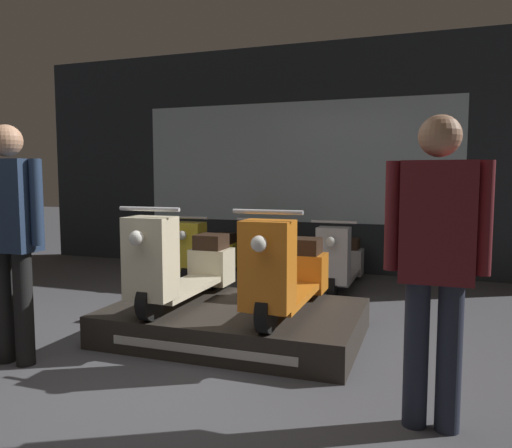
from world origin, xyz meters
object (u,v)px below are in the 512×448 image
object	(u,v)px
scooter_backrow_0	(207,253)
scooter_backrow_1	(271,257)
scooter_display_left	(183,266)
scooter_backrow_2	(341,261)
person_left_browsing	(10,226)
person_right_browsing	(436,252)
scooter_display_right	(287,272)

from	to	relation	value
scooter_backrow_0	scooter_backrow_1	bearing A→B (deg)	0.00
scooter_display_left	scooter_backrow_0	world-z (taller)	scooter_display_left
scooter_backrow_2	scooter_backrow_1	bearing A→B (deg)	180.00
scooter_display_left	person_left_browsing	world-z (taller)	person_left_browsing
person_right_browsing	scooter_display_right	bearing A→B (deg)	136.71
person_left_browsing	person_right_browsing	bearing A→B (deg)	0.00
scooter_display_left	scooter_backrow_1	bearing A→B (deg)	87.47
scooter_display_left	scooter_backrow_0	size ratio (longest dim) A/B	1.00
person_right_browsing	scooter_display_left	bearing A→B (deg)	153.04
scooter_display_left	person_right_browsing	size ratio (longest dim) A/B	0.91
scooter_display_left	person_right_browsing	xyz separation A→B (m)	(2.02, -1.03, 0.37)
scooter_display_left	scooter_backrow_0	distance (m)	2.36
person_left_browsing	person_right_browsing	distance (m)	2.85
scooter_display_right	scooter_backrow_0	world-z (taller)	scooter_display_right
person_right_browsing	person_left_browsing	bearing A→B (deg)	-180.00
scooter_backrow_0	scooter_backrow_1	size ratio (longest dim) A/B	1.00
person_left_browsing	scooter_backrow_2	bearing A→B (deg)	60.79
scooter_backrow_0	scooter_backrow_1	xyz separation A→B (m)	(0.89, 0.00, 0.00)
scooter_backrow_1	person_right_browsing	distance (m)	3.82
scooter_backrow_2	scooter_display_right	bearing A→B (deg)	-91.48
scooter_backrow_2	person_left_browsing	distance (m)	3.77
scooter_display_right	scooter_backrow_2	distance (m)	2.22
scooter_backrow_2	person_left_browsing	world-z (taller)	person_left_browsing
person_left_browsing	scooter_backrow_0	bearing A→B (deg)	89.49
person_left_browsing	person_right_browsing	xyz separation A→B (m)	(2.85, 0.00, -0.04)
scooter_display_right	scooter_backrow_2	xyz separation A→B (m)	(0.06, 2.21, -0.26)
person_left_browsing	scooter_display_right	bearing A→B (deg)	30.42
scooter_display_right	scooter_backrow_1	world-z (taller)	scooter_display_right
scooter_display_right	scooter_backrow_0	xyz separation A→B (m)	(-1.72, 2.21, -0.26)
scooter_display_left	person_left_browsing	xyz separation A→B (m)	(-0.82, -1.03, 0.41)
scooter_display_right	scooter_display_left	bearing A→B (deg)	180.00
scooter_backrow_0	scooter_backrow_2	distance (m)	1.78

